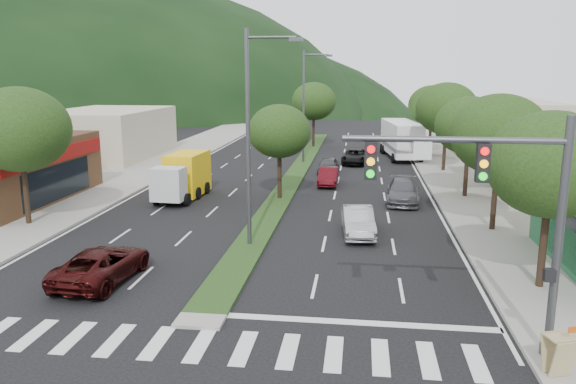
# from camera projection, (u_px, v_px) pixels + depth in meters

# --- Properties ---
(ground) EXTENTS (160.00, 160.00, 0.00)m
(ground) POSITION_uv_depth(u_px,v_px,m) (204.00, 317.00, 18.97)
(ground) COLOR black
(ground) RESTS_ON ground
(sidewalk_right) EXTENTS (5.00, 90.00, 0.15)m
(sidewalk_right) POSITION_uv_depth(u_px,v_px,m) (459.00, 182.00, 41.64)
(sidewalk_right) COLOR gray
(sidewalk_right) RESTS_ON ground
(sidewalk_left) EXTENTS (6.00, 90.00, 0.15)m
(sidewalk_left) POSITION_uv_depth(u_px,v_px,m) (131.00, 175.00, 44.83)
(sidewalk_left) COLOR gray
(sidewalk_left) RESTS_ON ground
(median) EXTENTS (1.60, 56.00, 0.12)m
(median) POSITION_uv_depth(u_px,v_px,m) (297.00, 172.00, 46.11)
(median) COLOR #1E3513
(median) RESTS_ON ground
(crosswalk) EXTENTS (19.00, 2.20, 0.01)m
(crosswalk) POSITION_uv_depth(u_px,v_px,m) (186.00, 344.00, 17.03)
(crosswalk) COLOR silver
(crosswalk) RESTS_ON ground
(traffic_signal) EXTENTS (6.12, 0.40, 7.00)m
(traffic_signal) POSITION_uv_depth(u_px,v_px,m) (503.00, 201.00, 15.38)
(traffic_signal) COLOR #47494C
(traffic_signal) RESTS_ON ground
(gas_canopy) EXTENTS (12.20, 8.20, 5.25)m
(gas_canopy) POSITION_uv_depth(u_px,v_px,m) (573.00, 126.00, 36.95)
(gas_canopy) COLOR silver
(gas_canopy) RESTS_ON ground
(bldg_left_far) EXTENTS (9.00, 14.00, 4.60)m
(bldg_left_far) POSITION_uv_depth(u_px,v_px,m) (108.00, 134.00, 53.85)
(bldg_left_far) COLOR beige
(bldg_left_far) RESTS_ON ground
(bldg_right_far) EXTENTS (10.00, 16.00, 5.20)m
(bldg_right_far) POSITION_uv_depth(u_px,v_px,m) (499.00, 126.00, 58.65)
(bldg_right_far) COLOR beige
(bldg_right_far) RESTS_ON ground
(hill_far) EXTENTS (176.00, 132.00, 82.00)m
(hill_far) POSITION_uv_depth(u_px,v_px,m) (7.00, 106.00, 135.67)
(hill_far) COLOR black
(hill_far) RESTS_ON ground
(tree_r_a) EXTENTS (4.60, 4.60, 6.63)m
(tree_r_a) POSITION_uv_depth(u_px,v_px,m) (551.00, 165.00, 20.34)
(tree_r_a) COLOR black
(tree_r_a) RESTS_ON sidewalk_right
(tree_r_b) EXTENTS (4.80, 4.80, 6.94)m
(tree_r_b) POSITION_uv_depth(u_px,v_px,m) (499.00, 135.00, 28.05)
(tree_r_b) COLOR black
(tree_r_b) RESTS_ON sidewalk_right
(tree_r_c) EXTENTS (4.40, 4.40, 6.48)m
(tree_r_c) POSITION_uv_depth(u_px,v_px,m) (469.00, 126.00, 35.87)
(tree_r_c) COLOR black
(tree_r_c) RESTS_ON sidewalk_right
(tree_r_d) EXTENTS (5.00, 5.00, 7.17)m
(tree_r_d) POSITION_uv_depth(u_px,v_px,m) (447.00, 109.00, 45.48)
(tree_r_d) COLOR black
(tree_r_d) RESTS_ON sidewalk_right
(tree_r_e) EXTENTS (4.60, 4.60, 6.71)m
(tree_r_e) POSITION_uv_depth(u_px,v_px,m) (432.00, 105.00, 55.24)
(tree_r_e) COLOR black
(tree_r_e) RESTS_ON sidewalk_right
(tree_med_near) EXTENTS (4.00, 4.00, 6.02)m
(tree_med_near) POSITION_uv_depth(u_px,v_px,m) (279.00, 131.00, 35.50)
(tree_med_near) COLOR black
(tree_med_near) RESTS_ON median
(tree_med_far) EXTENTS (4.80, 4.80, 6.94)m
(tree_med_far) POSITION_uv_depth(u_px,v_px,m) (314.00, 101.00, 60.59)
(tree_med_far) COLOR black
(tree_med_far) RESTS_ON median
(tree_l_a) EXTENTS (5.20, 5.20, 7.25)m
(tree_l_a) POSITION_uv_depth(u_px,v_px,m) (20.00, 129.00, 29.15)
(tree_l_a) COLOR black
(tree_l_a) RESTS_ON sidewalk_left
(streetlight_near) EXTENTS (2.60, 0.25, 10.00)m
(streetlight_near) POSITION_uv_depth(u_px,v_px,m) (252.00, 129.00, 25.54)
(streetlight_near) COLOR #47494C
(streetlight_near) RESTS_ON ground
(streetlight_mid) EXTENTS (2.60, 0.25, 10.00)m
(streetlight_mid) POSITION_uv_depth(u_px,v_px,m) (306.00, 101.00, 49.78)
(streetlight_mid) COLOR #47494C
(streetlight_mid) RESTS_ON ground
(sedan_silver) EXTENTS (1.89, 4.40, 1.41)m
(sedan_silver) POSITION_uv_depth(u_px,v_px,m) (358.00, 221.00, 28.35)
(sedan_silver) COLOR #B1B4B9
(sedan_silver) RESTS_ON ground
(suv_maroon) EXTENTS (2.63, 5.08, 1.37)m
(suv_maroon) POSITION_uv_depth(u_px,v_px,m) (102.00, 264.00, 22.10)
(suv_maroon) COLOR #340C0B
(suv_maroon) RESTS_ON ground
(car_queue_a) EXTENTS (1.56, 3.64, 1.22)m
(car_queue_a) POSITION_uv_depth(u_px,v_px,m) (360.00, 221.00, 28.86)
(car_queue_a) COLOR black
(car_queue_a) RESTS_ON ground
(car_queue_b) EXTENTS (2.32, 5.02, 1.42)m
(car_queue_b) POSITION_uv_depth(u_px,v_px,m) (403.00, 191.00, 35.48)
(car_queue_b) COLOR #515156
(car_queue_b) RESTS_ON ground
(car_queue_c) EXTENTS (1.38, 3.89, 1.28)m
(car_queue_c) POSITION_uv_depth(u_px,v_px,m) (328.00, 176.00, 40.98)
(car_queue_c) COLOR #500D14
(car_queue_c) RESTS_ON ground
(car_queue_d) EXTENTS (2.60, 4.86, 1.30)m
(car_queue_d) POSITION_uv_depth(u_px,v_px,m) (356.00, 157.00, 50.44)
(car_queue_d) COLOR black
(car_queue_d) RESTS_ON ground
(car_queue_e) EXTENTS (1.71, 3.84, 1.28)m
(car_queue_e) POSITION_uv_depth(u_px,v_px,m) (328.00, 165.00, 45.86)
(car_queue_e) COLOR #424346
(car_queue_e) RESTS_ON ground
(box_truck) EXTENTS (2.56, 5.94, 2.87)m
(box_truck) POSITION_uv_depth(u_px,v_px,m) (184.00, 177.00, 36.66)
(box_truck) COLOR silver
(box_truck) RESTS_ON ground
(motorhome) EXTENTS (3.78, 9.26, 3.45)m
(motorhome) POSITION_uv_depth(u_px,v_px,m) (401.00, 139.00, 53.84)
(motorhome) COLOR white
(motorhome) RESTS_ON ground
(a_frame_sign) EXTENTS (0.85, 0.91, 1.48)m
(a_frame_sign) POSITION_uv_depth(u_px,v_px,m) (559.00, 352.00, 14.95)
(a_frame_sign) COLOR tan
(a_frame_sign) RESTS_ON sidewalk_right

